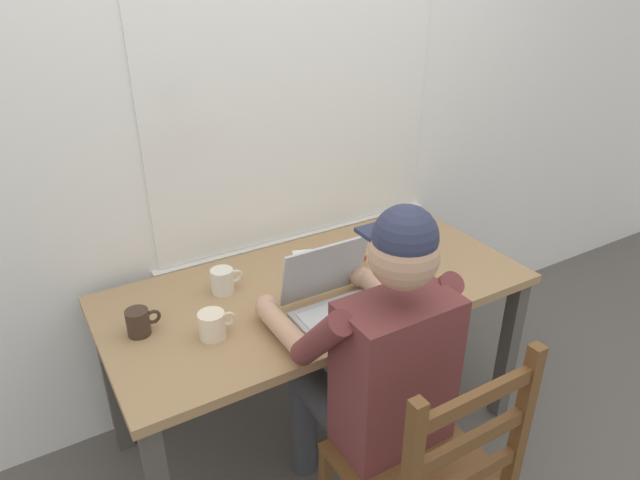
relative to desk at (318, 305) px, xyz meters
name	(u,v)px	position (x,y,z in m)	size (l,w,h in m)	color
ground_plane	(318,426)	(0.00, 0.00, -0.62)	(8.00, 8.00, 0.00)	#56514C
back_wall	(259,104)	(0.00, 0.45, 0.67)	(6.00, 0.08, 2.60)	silver
desk	(318,305)	(0.00, 0.00, 0.00)	(1.57, 0.75, 0.71)	#9E7A51
seated_person	(373,361)	(-0.06, -0.45, 0.07)	(0.50, 0.60, 1.26)	brown
wooden_chair	(427,476)	(-0.06, -0.73, -0.15)	(0.42, 0.42, 0.95)	brown
laptop	(337,298)	(-0.03, -0.18, 0.14)	(0.33, 0.29, 0.23)	#ADAFB2
computer_mouse	(402,292)	(0.23, -0.22, 0.10)	(0.06, 0.10, 0.03)	#ADAFB2
coffee_mug_white	(213,325)	(-0.45, -0.10, 0.13)	(0.12, 0.09, 0.09)	beige
coffee_mug_dark	(139,322)	(-0.65, 0.04, 0.13)	(0.11, 0.08, 0.09)	#38281E
coffee_mug_spare	(223,281)	(-0.32, 0.14, 0.13)	(0.12, 0.08, 0.09)	silver
book_stack_main	(403,248)	(0.42, 0.02, 0.13)	(0.19, 0.15, 0.08)	white
book_stack_side	(339,261)	(0.15, 0.09, 0.11)	(0.17, 0.16, 0.05)	gold
paper_pile_near_laptop	(324,258)	(0.13, 0.16, 0.09)	(0.24, 0.16, 0.01)	white
landscape_photo_print	(412,233)	(0.59, 0.17, 0.09)	(0.13, 0.09, 0.00)	gold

